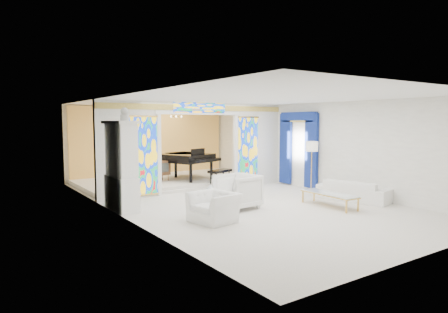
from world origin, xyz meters
TOP-DOWN VIEW (x-y plane):
  - floor at (0.00, 0.00)m, footprint 12.00×12.00m
  - ceiling at (0.00, 0.00)m, footprint 7.00×12.00m
  - wall_back at (0.00, 6.00)m, footprint 7.00×0.02m
  - wall_front at (0.00, -6.00)m, footprint 7.00×0.02m
  - wall_left at (-3.50, 0.00)m, footprint 0.02×12.00m
  - wall_right at (3.50, 0.00)m, footprint 0.02×12.00m
  - partition_wall at (0.00, 2.00)m, footprint 7.00×0.22m
  - stained_glass_left at (-2.03, 1.89)m, footprint 0.90×0.04m
  - stained_glass_right at (2.03, 1.89)m, footprint 0.90×0.04m
  - stained_glass_transom at (0.00, 1.89)m, footprint 2.00×0.04m
  - alcove_platform at (0.00, 4.10)m, footprint 6.80×3.80m
  - gold_curtain_back at (0.00, 5.88)m, footprint 6.70×0.10m
  - chandelier at (0.20, 4.00)m, footprint 0.48×0.48m
  - blue_drapes at (3.40, 0.70)m, footprint 0.14×1.85m
  - china_cabinet at (-3.22, 0.60)m, footprint 0.56×1.46m
  - armchair_left at (-1.86, -1.88)m, footprint 1.09×1.20m
  - armchair_right at (-0.57, -1.03)m, footprint 1.14×1.11m
  - sofa at (2.95, -2.11)m, footprint 1.29×2.23m
  - side_table at (-1.47, -1.07)m, footprint 0.55×0.55m
  - vase at (-1.47, -1.07)m, footprint 0.18×0.18m
  - coffee_table at (1.67, -2.28)m, footprint 0.63×1.77m
  - floor_lamp at (3.04, -0.30)m, footprint 0.55×0.55m
  - grand_piano at (0.48, 3.70)m, footprint 2.17×3.30m
  - tv_console at (-0.67, 3.62)m, footprint 0.75×0.62m

SIDE VIEW (x-z plane):
  - floor at x=0.00m, z-range 0.00..0.00m
  - alcove_platform at x=0.00m, z-range 0.00..0.18m
  - sofa at x=2.95m, z-range 0.00..0.61m
  - armchair_left at x=-1.86m, z-range 0.00..0.69m
  - coffee_table at x=1.67m, z-range 0.16..0.55m
  - side_table at x=-1.47m, z-range 0.09..0.65m
  - armchair_right at x=-0.57m, z-range 0.00..0.94m
  - vase at x=-1.47m, z-range 0.56..0.75m
  - tv_console at x=-0.67m, z-range 0.29..1.04m
  - grand_piano at x=0.48m, z-range 0.39..1.57m
  - china_cabinet at x=-3.22m, z-range -0.19..2.53m
  - stained_glass_left at x=-2.03m, z-range 0.10..2.50m
  - stained_glass_right at x=2.03m, z-range 0.10..2.50m
  - floor_lamp at x=3.04m, z-range 0.60..2.30m
  - wall_back at x=0.00m, z-range 0.00..3.00m
  - wall_front at x=0.00m, z-range 0.00..3.00m
  - wall_left at x=-3.50m, z-range 0.00..3.00m
  - wall_right at x=3.50m, z-range 0.00..3.00m
  - gold_curtain_back at x=0.00m, z-range 0.05..2.95m
  - blue_drapes at x=3.40m, z-range 0.25..2.90m
  - partition_wall at x=0.00m, z-range 0.15..3.15m
  - chandelier at x=0.20m, z-range 2.40..2.70m
  - stained_glass_transom at x=0.00m, z-range 2.65..2.99m
  - ceiling at x=0.00m, z-range 2.99..3.01m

